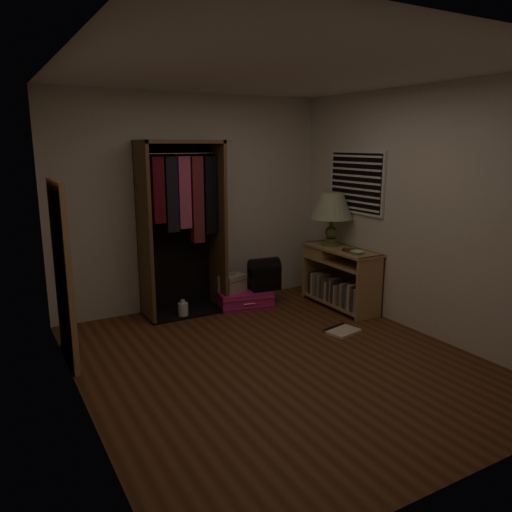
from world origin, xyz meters
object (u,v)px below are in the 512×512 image
Objects in this scene: floor_mirror at (63,273)px; train_case at (233,283)px; open_wardrobe at (184,213)px; black_bag at (264,273)px; white_jug at (183,310)px; console_bookshelf at (338,275)px; pink_suitcase at (244,298)px; table_lamp at (332,207)px.

floor_mirror is 2.22m from train_case.
open_wardrobe is 5.07× the size of black_bag.
white_jug is (-0.12, -0.17, -1.13)m from open_wardrobe.
open_wardrobe is 1.27m from black_bag.
floor_mirror is at bearing -179.25° from console_bookshelf.
console_bookshelf is at bearing -22.70° from open_wardrobe.
floor_mirror reaches higher than console_bookshelf.
black_bag is at bearing 148.22° from console_bookshelf.
black_bag is at bearing -14.11° from open_wardrobe.
floor_mirror is 2.54m from black_bag.
floor_mirror is 2.25× the size of pink_suitcase.
white_jug is (-0.82, 0.00, -0.01)m from pink_suitcase.
white_jug is at bearing 163.32° from console_bookshelf.
pink_suitcase is at bearing 159.93° from table_lamp.
console_bookshelf is 2.77× the size of black_bag.
black_bag is (0.95, -0.24, -0.81)m from open_wardrobe.
table_lamp is at bearing -15.44° from black_bag.
floor_mirror is 2.39m from pink_suitcase.
floor_mirror is at bearing -156.46° from white_jug.
pink_suitcase is 0.82m from white_jug.
black_bag is (2.45, 0.53, -0.44)m from floor_mirror.
white_jug reaches higher than pink_suitcase.
open_wardrobe is 1.15m from white_jug.
open_wardrobe reaches higher than table_lamp.
pink_suitcase is 0.41m from black_bag.
open_wardrobe reaches higher than console_bookshelf.
open_wardrobe is 1.73m from floor_mirror.
black_bag reaches higher than pink_suitcase.
console_bookshelf reaches higher than pink_suitcase.
floor_mirror is 4.61× the size of train_case.
table_lamp reaches higher than console_bookshelf.
table_lamp is (1.19, -0.42, 0.92)m from train_case.
pink_suitcase is 1.59m from table_lamp.
open_wardrobe is 2.72× the size of pink_suitcase.
pink_suitcase is 1.87× the size of black_bag.
pink_suitcase is 1.13× the size of table_lamp.
white_jug is (-1.86, 0.38, -1.15)m from table_lamp.
table_lamp is 2.22m from white_jug.
black_bag is 1.19m from table_lamp.
train_case is at bearing 153.34° from console_bookshelf.
console_bookshelf is at bearing -45.83° from train_case.
white_jug is (-1.86, 0.56, -0.31)m from console_bookshelf.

